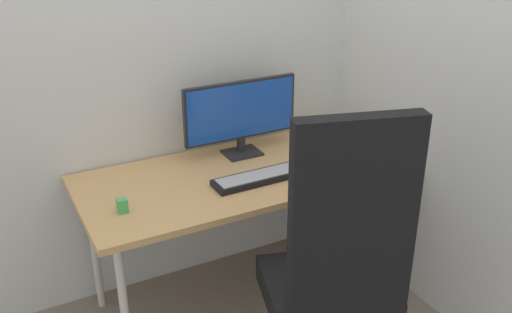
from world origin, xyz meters
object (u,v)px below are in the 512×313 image
at_px(coffee_mug, 342,126).
at_px(pen_holder, 346,138).
at_px(monitor, 241,113).
at_px(desk_clamp_accessory, 122,206).
at_px(keyboard, 261,177).
at_px(notebook, 380,158).
at_px(mouse, 325,161).
at_px(office_chair, 337,265).

bearing_deg(coffee_mug, pen_holder, -117.49).
xyz_separation_m(monitor, desk_clamp_accessory, (-0.69, -0.31, -0.19)).
height_order(keyboard, notebook, keyboard).
relative_size(keyboard, coffee_mug, 3.99).
bearing_deg(mouse, monitor, 141.10).
height_order(notebook, coffee_mug, coffee_mug).
xyz_separation_m(mouse, coffee_mug, (0.29, 0.26, 0.04)).
xyz_separation_m(mouse, pen_holder, (0.21, 0.12, 0.04)).
xyz_separation_m(mouse, desk_clamp_accessory, (-1.00, -0.01, 0.01)).
distance_m(monitor, mouse, 0.47).
distance_m(keyboard, pen_holder, 0.59).
bearing_deg(desk_clamp_accessory, notebook, -3.57).
bearing_deg(office_chair, keyboard, 90.72).
bearing_deg(notebook, desk_clamp_accessory, -167.74).
height_order(notebook, desk_clamp_accessory, desk_clamp_accessory).
xyz_separation_m(office_chair, monitor, (0.05, 0.92, 0.31)).
bearing_deg(keyboard, monitor, 79.90).
bearing_deg(mouse, office_chair, -113.70).
distance_m(office_chair, desk_clamp_accessory, 0.90).
xyz_separation_m(monitor, keyboard, (-0.06, -0.31, -0.20)).
height_order(monitor, mouse, monitor).
height_order(keyboard, desk_clamp_accessory, desk_clamp_accessory).
height_order(office_chair, monitor, office_chair).
distance_m(pen_holder, notebook, 0.22).
height_order(office_chair, keyboard, office_chair).
bearing_deg(keyboard, notebook, -6.80).
height_order(mouse, notebook, mouse).
xyz_separation_m(keyboard, coffee_mug, (0.64, 0.28, 0.04)).
bearing_deg(notebook, keyboard, -170.97).
bearing_deg(notebook, mouse, 178.23).
relative_size(notebook, coffee_mug, 1.67).
distance_m(office_chair, monitor, 0.97).
height_order(office_chair, notebook, office_chair).
relative_size(monitor, keyboard, 1.30).
relative_size(mouse, notebook, 0.43).
xyz_separation_m(coffee_mug, desk_clamp_accessory, (-1.28, -0.27, -0.02)).
xyz_separation_m(office_chair, mouse, (0.35, 0.62, 0.11)).
xyz_separation_m(pen_holder, coffee_mug, (0.07, 0.14, -0.00)).
distance_m(coffee_mug, desk_clamp_accessory, 1.31).
bearing_deg(notebook, office_chair, -123.66).
relative_size(coffee_mug, desk_clamp_accessory, 1.90).
bearing_deg(desk_clamp_accessory, coffee_mug, 11.93).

